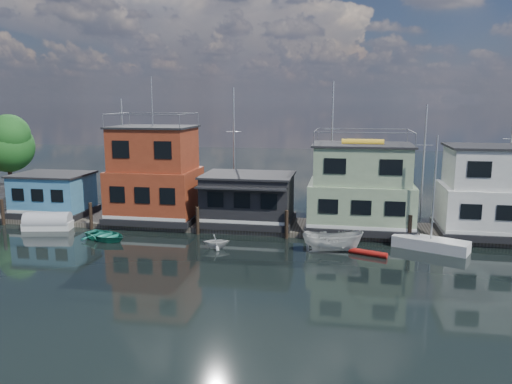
% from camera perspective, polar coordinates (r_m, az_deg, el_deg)
% --- Properties ---
extents(ground, '(160.00, 160.00, 0.00)m').
position_cam_1_polar(ground, '(30.06, -4.37, -9.77)').
color(ground, black).
rests_on(ground, ground).
extents(dock, '(48.00, 5.00, 0.40)m').
position_cam_1_polar(dock, '(41.21, -0.21, -3.82)').
color(dock, '#595147').
rests_on(dock, ground).
extents(houseboat_blue, '(6.40, 4.90, 3.66)m').
position_cam_1_polar(houseboat_blue, '(47.36, -22.17, -0.24)').
color(houseboat_blue, black).
rests_on(houseboat_blue, dock).
extents(houseboat_red, '(7.40, 5.90, 11.86)m').
position_cam_1_polar(houseboat_red, '(42.75, -11.50, 1.83)').
color(houseboat_red, black).
rests_on(houseboat_red, dock).
extents(houseboat_dark, '(7.40, 6.10, 4.06)m').
position_cam_1_polar(houseboat_dark, '(40.79, -0.91, -0.78)').
color(houseboat_dark, black).
rests_on(houseboat_dark, dock).
extents(houseboat_green, '(8.40, 5.90, 7.03)m').
position_cam_1_polar(houseboat_green, '(39.89, 11.89, 0.39)').
color(houseboat_green, black).
rests_on(houseboat_green, dock).
extents(houseboat_white, '(8.40, 5.90, 6.66)m').
position_cam_1_polar(houseboat_white, '(41.45, 25.83, -0.08)').
color(houseboat_white, black).
rests_on(houseboat_white, dock).
extents(pilings, '(42.28, 0.28, 2.20)m').
position_cam_1_polar(pilings, '(38.38, -1.45, -3.52)').
color(pilings, '#2D2116').
rests_on(pilings, ground).
extents(background_masts, '(36.40, 0.16, 12.00)m').
position_cam_1_polar(background_masts, '(45.60, 7.06, 4.33)').
color(background_masts, silver).
rests_on(background_masts, ground).
extents(day_sailer, '(5.35, 3.60, 8.04)m').
position_cam_1_polar(day_sailer, '(37.37, 19.33, -5.53)').
color(day_sailer, silver).
rests_on(day_sailer, ground).
extents(dinghy_teal, '(4.37, 3.79, 0.76)m').
position_cam_1_polar(dinghy_teal, '(39.21, -16.80, -4.76)').
color(dinghy_teal, '#248772').
rests_on(dinghy_teal, ground).
extents(tarp_runabout, '(4.00, 2.21, 1.53)m').
position_cam_1_polar(tarp_runabout, '(44.00, -22.70, -3.23)').
color(tarp_runabout, white).
rests_on(tarp_runabout, ground).
extents(dinghy_white, '(2.34, 2.15, 1.03)m').
position_cam_1_polar(dinghy_white, '(35.69, -4.62, -5.61)').
color(dinghy_white, silver).
rests_on(dinghy_white, ground).
extents(motorboat, '(4.26, 1.90, 1.60)m').
position_cam_1_polar(motorboat, '(34.85, 8.75, -5.61)').
color(motorboat, silver).
rests_on(motorboat, ground).
extents(red_kayak, '(2.61, 1.29, 0.39)m').
position_cam_1_polar(red_kayak, '(34.83, 12.67, -6.80)').
color(red_kayak, '#B51813').
rests_on(red_kayak, ground).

